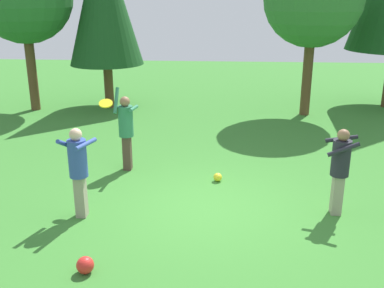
% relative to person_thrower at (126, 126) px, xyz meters
% --- Properties ---
extents(ground_plane, '(40.00, 40.00, 0.00)m').
position_rel_person_thrower_xyz_m(ground_plane, '(2.02, -1.87, -1.07)').
color(ground_plane, '#387A2D').
extents(person_thrower, '(0.50, 0.62, 1.96)m').
position_rel_person_thrower_xyz_m(person_thrower, '(0.00, 0.00, 0.00)').
color(person_thrower, '#4C382D').
rests_on(person_thrower, ground_plane).
extents(person_catcher, '(0.63, 0.69, 1.73)m').
position_rel_person_thrower_xyz_m(person_catcher, '(-0.38, -2.41, -0.04)').
color(person_catcher, gray).
rests_on(person_catcher, ground_plane).
extents(person_bystander, '(0.63, 0.55, 1.68)m').
position_rel_person_thrower_xyz_m(person_bystander, '(4.42, -1.98, -0.07)').
color(person_bystander, gray).
rests_on(person_bystander, ground_plane).
extents(frisbee, '(0.30, 0.29, 0.13)m').
position_rel_person_thrower_xyz_m(frisbee, '(-0.07, -1.40, 0.88)').
color(frisbee, yellow).
extents(ball_red, '(0.27, 0.27, 0.27)m').
position_rel_person_thrower_xyz_m(ball_red, '(0.22, -4.21, -0.93)').
color(ball_red, red).
rests_on(ball_red, ground_plane).
extents(ball_yellow, '(0.19, 0.19, 0.19)m').
position_rel_person_thrower_xyz_m(ball_yellow, '(2.16, -0.59, -0.97)').
color(ball_yellow, yellow).
rests_on(ball_yellow, ground_plane).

